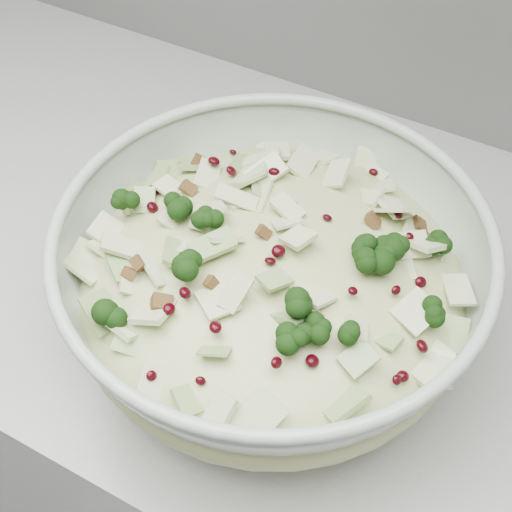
{
  "coord_description": "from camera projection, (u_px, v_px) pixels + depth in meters",
  "views": [
    {
      "loc": [
        -0.3,
        1.25,
        1.47
      ],
      "look_at": [
        -0.48,
        1.6,
        1.01
      ],
      "focal_mm": 50.0,
      "sensor_mm": 36.0,
      "label": 1
    }
  ],
  "objects": [
    {
      "name": "mixing_bowl",
      "position": [
        272.0,
        284.0,
        0.62
      ],
      "size": [
        0.47,
        0.47,
        0.15
      ],
      "rotation": [
        0.0,
        0.0,
        -0.34
      ],
      "color": "#A5B5A6",
      "rests_on": "counter"
    },
    {
      "name": "salad",
      "position": [
        272.0,
        267.0,
        0.61
      ],
      "size": [
        0.37,
        0.37,
        0.15
      ],
      "rotation": [
        0.0,
        0.0,
        -0.1
      ],
      "color": "#B2B67D",
      "rests_on": "mixing_bowl"
    }
  ]
}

